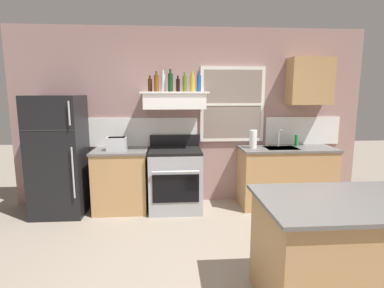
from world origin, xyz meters
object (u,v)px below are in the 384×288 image
bottle_blue_liqueur (199,83)px  kitchen_island (345,253)px  toaster (117,144)px  stove_range (175,179)px  refrigerator (59,156)px  bottle_balsamic_dark (178,85)px  bottle_brown_stout (150,85)px  dish_soap_bottle (296,141)px  paper_towel_roll (253,139)px  bottle_champagne_gold_foil (193,83)px  bottle_olive_oil_square (185,84)px  bottle_amber_wine (157,83)px  bottle_dark_green_wine (170,82)px  bottle_clear_tall (163,82)px

bottle_blue_liqueur → kitchen_island: bearing=-67.0°
toaster → stove_range: (0.83, 0.00, -0.54)m
refrigerator → bottle_balsamic_dark: (1.70, 0.10, 0.99)m
bottle_brown_stout → kitchen_island: bottle_brown_stout is taller
toaster → bottle_brown_stout: bearing=12.8°
refrigerator → dish_soap_bottle: refrigerator is taller
bottle_blue_liqueur → paper_towel_roll: bottle_blue_liqueur is taller
stove_range → bottle_blue_liqueur: 1.45m
bottle_balsamic_dark → bottle_champagne_gold_foil: bearing=-1.8°
bottle_brown_stout → bottle_champagne_gold_foil: size_ratio=0.78×
kitchen_island → bottle_balsamic_dark: bearing=119.0°
refrigerator → dish_soap_bottle: bearing=2.6°
bottle_blue_liqueur → paper_towel_roll: 1.16m
toaster → bottle_olive_oil_square: 1.30m
refrigerator → bottle_brown_stout: (1.30, 0.13, 0.99)m
bottle_amber_wine → bottle_dark_green_wine: (0.20, 0.03, 0.01)m
stove_range → paper_towel_roll: size_ratio=4.04×
bottle_champagne_gold_foil → bottle_blue_liqueur: size_ratio=1.01×
bottle_olive_oil_square → paper_towel_roll: size_ratio=1.00×
refrigerator → bottle_blue_liqueur: bottle_blue_liqueur is taller
bottle_blue_liqueur → bottle_brown_stout: bearing=176.2°
bottle_olive_oil_square → bottle_blue_liqueur: (0.21, -0.01, 0.01)m
paper_towel_roll → bottle_blue_liqueur: bearing=178.2°
refrigerator → bottle_dark_green_wine: 1.90m
paper_towel_roll → bottle_brown_stout: bearing=177.3°
stove_range → bottle_olive_oil_square: 1.40m
bottle_blue_liqueur → kitchen_island: bottle_blue_liqueur is taller
bottle_brown_stout → dish_soap_bottle: (2.23, 0.03, -0.84)m
refrigerator → kitchen_island: 3.71m
stove_range → bottle_amber_wine: size_ratio=3.82×
bottle_clear_tall → paper_towel_roll: bearing=-4.6°
refrigerator → bottle_clear_tall: bearing=6.4°
refrigerator → toaster: 0.83m
bottle_brown_stout → bottle_amber_wine: size_ratio=0.79×
bottle_blue_liqueur → paper_towel_roll: (0.82, -0.03, -0.82)m
bottle_dark_green_wine → kitchen_island: (1.37, -2.29, -1.42)m
refrigerator → bottle_clear_tall: size_ratio=5.45×
bottle_olive_oil_square → bottle_brown_stout: bearing=175.7°
paper_towel_roll → bottle_dark_green_wine: bearing=177.8°
toaster → bottle_brown_stout: bottle_brown_stout is taller
bottle_amber_wine → dish_soap_bottle: size_ratio=1.59×
bottle_balsamic_dark → dish_soap_bottle: (1.83, 0.06, -0.84)m
toaster → bottle_balsamic_dark: bottle_balsamic_dark is taller
bottle_amber_wine → bottle_blue_liqueur: (0.61, 0.01, 0.00)m
bottle_balsamic_dark → kitchen_island: 2.96m
bottle_clear_tall → kitchen_island: (1.48, -2.35, -1.42)m
bottle_dark_green_wine → bottle_champagne_gold_foil: size_ratio=1.10×
refrigerator → bottle_balsamic_dark: bearing=3.5°
bottle_clear_tall → bottle_balsamic_dark: (0.21, -0.06, -0.04)m
bottle_balsamic_dark → bottle_champagne_gold_foil: 0.21m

